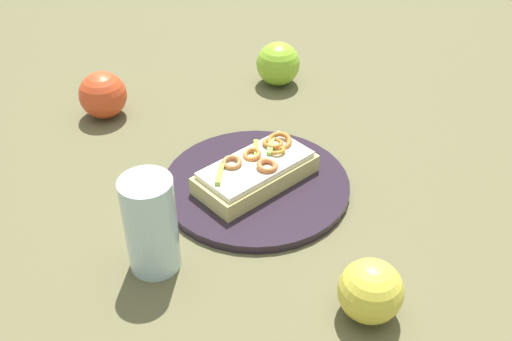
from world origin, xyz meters
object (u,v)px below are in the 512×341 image
apple_1 (103,95)px  apple_2 (278,64)px  drinking_glass (151,225)px  apple_0 (370,291)px  plate (256,185)px  sandwich (257,171)px

apple_1 → apple_2: 0.32m
drinking_glass → apple_0: bearing=-39.7°
apple_0 → drinking_glass: size_ratio=0.57×
plate → apple_2: bearing=60.3°
apple_1 → apple_2: (0.32, -0.01, 0.00)m
plate → apple_1: (-0.16, 0.28, 0.03)m
plate → apple_2: 0.32m
apple_1 → plate: bearing=-60.5°
sandwich → apple_2: 0.32m
plate → apple_1: bearing=119.5°
sandwich → apple_1: 0.33m
plate → apple_2: apple_2 is taller
plate → apple_1: apple_1 is taller
plate → apple_0: 0.26m
apple_0 → apple_1: size_ratio=0.92×
apple_0 → apple_1: (-0.19, 0.54, 0.00)m
apple_0 → sandwich: bearing=96.4°
apple_1 → apple_0: bearing=-70.6°
drinking_glass → apple_2: bearing=48.1°
apple_1 → drinking_glass: drinking_glass is taller
plate → apple_1: size_ratio=3.36×
drinking_glass → apple_1: bearing=88.3°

